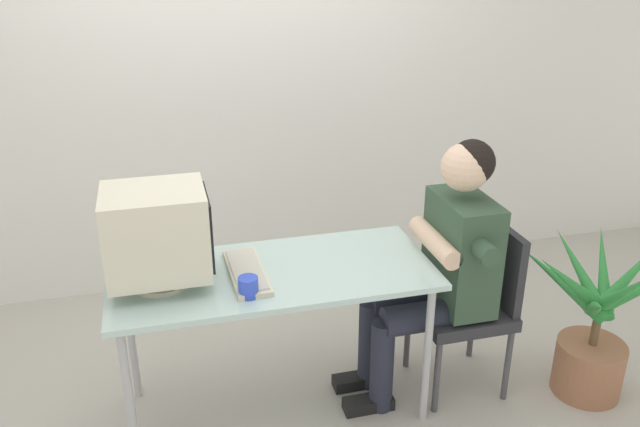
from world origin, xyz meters
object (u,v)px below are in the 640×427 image
(potted_plant, at_px, (594,330))
(desk_mug, at_px, (248,287))
(crt_monitor, at_px, (157,233))
(desk, at_px, (273,284))
(office_chair, at_px, (472,298))
(keyboard, at_px, (247,272))
(person_seated, at_px, (442,260))

(potted_plant, height_order, desk_mug, potted_plant)
(crt_monitor, height_order, desk_mug, crt_monitor)
(desk, xyz_separation_m, potted_plant, (1.50, -0.26, -0.32))
(crt_monitor, relative_size, office_chair, 0.50)
(office_chair, relative_size, desk_mug, 9.06)
(crt_monitor, distance_m, potted_plant, 2.08)
(keyboard, distance_m, desk_mug, 0.18)
(keyboard, xyz_separation_m, person_seated, (0.90, -0.03, -0.05))
(keyboard, bearing_deg, office_chair, -1.70)
(desk_mug, bearing_deg, desk, 53.74)
(desk, distance_m, office_chair, 0.98)
(person_seated, bearing_deg, office_chair, -0.00)
(desk, bearing_deg, person_seated, -2.80)
(crt_monitor, height_order, keyboard, crt_monitor)
(desk_mug, bearing_deg, keyboard, 83.58)
(desk, height_order, crt_monitor, crt_monitor)
(desk_mug, bearing_deg, potted_plant, -2.75)
(office_chair, bearing_deg, keyboard, 178.30)
(keyboard, bearing_deg, person_seated, -2.04)
(office_chair, bearing_deg, crt_monitor, 178.15)
(keyboard, distance_m, potted_plant, 1.68)
(crt_monitor, xyz_separation_m, person_seated, (1.25, -0.05, -0.27))
(crt_monitor, bearing_deg, office_chair, -1.85)
(desk, relative_size, person_seated, 1.10)
(keyboard, bearing_deg, crt_monitor, 177.71)
(office_chair, bearing_deg, desk_mug, -172.40)
(potted_plant, distance_m, desk_mug, 1.69)
(person_seated, bearing_deg, potted_plant, -17.52)
(desk, distance_m, person_seated, 0.79)
(keyboard, bearing_deg, desk, 3.13)
(desk, relative_size, keyboard, 3.23)
(potted_plant, xyz_separation_m, desk_mug, (-1.63, 0.08, 0.43))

